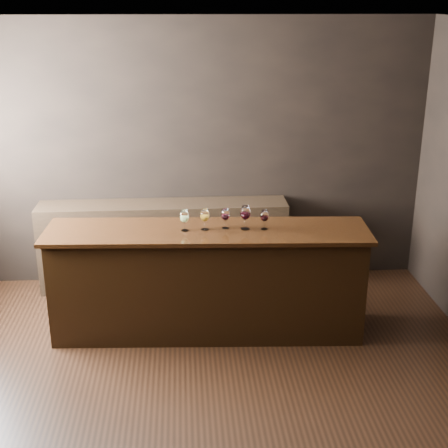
{
  "coord_description": "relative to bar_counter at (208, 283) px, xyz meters",
  "views": [
    {
      "loc": [
        -0.07,
        -4.16,
        2.97
      ],
      "look_at": [
        0.29,
        1.01,
        1.07
      ],
      "focal_mm": 50.0,
      "sensor_mm": 36.0,
      "label": 1
    }
  ],
  "objects": [
    {
      "name": "glass_red_b",
      "position": [
        0.34,
        -0.0,
        0.67
      ],
      "size": [
        0.09,
        0.09,
        0.22
      ],
      "color": "white",
      "rests_on": "bar_top"
    },
    {
      "name": "glass_amber",
      "position": [
        -0.02,
        0.0,
        0.66
      ],
      "size": [
        0.08,
        0.08,
        0.19
      ],
      "color": "white",
      "rests_on": "bar_top"
    },
    {
      "name": "room_shell",
      "position": [
        -0.37,
        -0.9,
        1.32
      ],
      "size": [
        5.02,
        4.52,
        2.81
      ],
      "color": "black",
      "rests_on": "ground"
    },
    {
      "name": "glass_white",
      "position": [
        -0.2,
        -0.01,
        0.66
      ],
      "size": [
        0.08,
        0.08,
        0.19
      ],
      "color": "white",
      "rests_on": "bar_top"
    },
    {
      "name": "back_bar_shelf",
      "position": [
        -0.42,
        1.02,
        -0.02
      ],
      "size": [
        2.6,
        0.4,
        0.94
      ],
      "primitive_type": "cube",
      "color": "black",
      "rests_on": "ground"
    },
    {
      "name": "bar_counter",
      "position": [
        0.0,
        0.0,
        0.0
      ],
      "size": [
        2.82,
        0.75,
        0.98
      ],
      "primitive_type": "cube",
      "rotation": [
        0.0,
        0.0,
        -0.05
      ],
      "color": "black",
      "rests_on": "ground"
    },
    {
      "name": "ground",
      "position": [
        -0.13,
        -1.01,
        -0.49
      ],
      "size": [
        5.0,
        5.0,
        0.0
      ],
      "primitive_type": "plane",
      "color": "black",
      "rests_on": "ground"
    },
    {
      "name": "bar_top",
      "position": [
        0.0,
        0.0,
        0.51
      ],
      "size": [
        2.92,
        0.82,
        0.04
      ],
      "primitive_type": "cube",
      "rotation": [
        0.0,
        0.0,
        -0.05
      ],
      "color": "black",
      "rests_on": "bar_counter"
    },
    {
      "name": "glass_red_c",
      "position": [
        0.51,
        -0.02,
        0.65
      ],
      "size": [
        0.08,
        0.08,
        0.18
      ],
      "color": "white",
      "rests_on": "bar_top"
    },
    {
      "name": "glass_red_a",
      "position": [
        0.17,
        0.03,
        0.65
      ],
      "size": [
        0.08,
        0.08,
        0.18
      ],
      "color": "white",
      "rests_on": "bar_top"
    }
  ]
}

